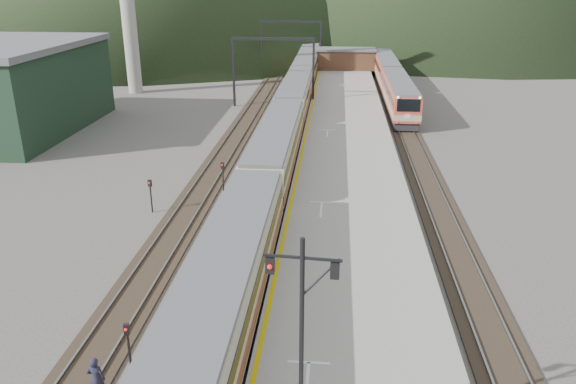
# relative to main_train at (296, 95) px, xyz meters

# --- Properties ---
(track_main) EXTENTS (2.60, 200.00, 0.23)m
(track_main) POSITION_rel_main_train_xyz_m (0.00, -12.26, -1.97)
(track_main) COLOR black
(track_main) RESTS_ON ground
(track_far) EXTENTS (2.60, 200.00, 0.23)m
(track_far) POSITION_rel_main_train_xyz_m (-5.00, -12.26, -1.97)
(track_far) COLOR black
(track_far) RESTS_ON ground
(track_second) EXTENTS (2.60, 200.00, 0.23)m
(track_second) POSITION_rel_main_train_xyz_m (11.50, -12.26, -1.97)
(track_second) COLOR black
(track_second) RESTS_ON ground
(platform) EXTENTS (8.00, 100.00, 1.00)m
(platform) POSITION_rel_main_train_xyz_m (5.60, -14.26, -1.54)
(platform) COLOR gray
(platform) RESTS_ON ground
(gantry_near) EXTENTS (9.55, 0.25, 8.00)m
(gantry_near) POSITION_rel_main_train_xyz_m (-2.85, 2.74, 3.54)
(gantry_near) COLOR black
(gantry_near) RESTS_ON ground
(gantry_far) EXTENTS (9.55, 0.25, 8.00)m
(gantry_far) POSITION_rel_main_train_xyz_m (-2.85, 27.74, 3.54)
(gantry_far) COLOR black
(gantry_far) RESTS_ON ground
(warehouse) EXTENTS (14.50, 20.50, 8.60)m
(warehouse) POSITION_rel_main_train_xyz_m (-28.00, -10.26, 2.28)
(warehouse) COLOR black
(warehouse) RESTS_ON ground
(station_shed) EXTENTS (9.40, 4.40, 3.10)m
(station_shed) POSITION_rel_main_train_xyz_m (5.60, 25.74, 0.53)
(station_shed) COLOR #4C3221
(station_shed) RESTS_ON platform
(main_train) EXTENTS (2.97, 101.80, 3.62)m
(main_train) POSITION_rel_main_train_xyz_m (0.00, 0.00, 0.00)
(main_train) COLOR tan
(main_train) RESTS_ON track_main
(second_train) EXTENTS (2.69, 36.72, 3.29)m
(second_train) POSITION_rel_main_train_xyz_m (11.50, 10.28, -0.17)
(second_train) COLOR #CC4C38
(second_train) RESTS_ON track_second
(signal_mast) EXTENTS (2.20, 0.34, 7.00)m
(signal_mast) POSITION_rel_main_train_xyz_m (3.73, -48.79, 3.22)
(signal_mast) COLOR black
(signal_mast) RESTS_ON platform
(short_signal_a) EXTENTS (0.25, 0.21, 2.27)m
(short_signal_a) POSITION_rel_main_train_xyz_m (-3.14, -45.03, -0.58)
(short_signal_a) COLOR black
(short_signal_a) RESTS_ON ground
(short_signal_b) EXTENTS (0.24, 0.18, 2.27)m
(short_signal_b) POSITION_rel_main_train_xyz_m (-3.34, -25.37, -0.58)
(short_signal_b) COLOR black
(short_signal_b) RESTS_ON ground
(short_signal_c) EXTENTS (0.25, 0.21, 2.27)m
(short_signal_c) POSITION_rel_main_train_xyz_m (-7.31, -29.36, -0.58)
(short_signal_c) COLOR black
(short_signal_c) RESTS_ON ground
(worker) EXTENTS (0.67, 0.45, 1.80)m
(worker) POSITION_rel_main_train_xyz_m (-3.86, -46.51, -1.14)
(worker) COLOR #1C1C2E
(worker) RESTS_ON ground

